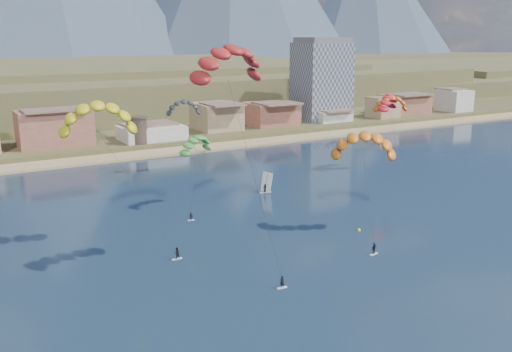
# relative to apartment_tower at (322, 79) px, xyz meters

# --- Properties ---
(ground) EXTENTS (2400.00, 2400.00, 0.00)m
(ground) POSITION_rel_apartment_tower_xyz_m (-85.00, -128.00, -17.82)
(ground) COLOR #0E1B32
(ground) RESTS_ON ground
(beach) EXTENTS (2200.00, 12.00, 0.90)m
(beach) POSITION_rel_apartment_tower_xyz_m (-85.00, -22.00, -17.57)
(beach) COLOR tan
(beach) RESTS_ON ground
(foothills) EXTENTS (940.00, 210.00, 18.00)m
(foothills) POSITION_rel_apartment_tower_xyz_m (-62.61, 104.47, -8.74)
(foothills) COLOR brown
(foothills) RESTS_ON ground
(apartment_tower) EXTENTS (20.00, 16.00, 32.00)m
(apartment_tower) POSITION_rel_apartment_tower_xyz_m (0.00, 0.00, 0.00)
(apartment_tower) COLOR gray
(apartment_tower) RESTS_ON ground
(watchtower) EXTENTS (5.82, 5.82, 8.60)m
(watchtower) POSITION_rel_apartment_tower_xyz_m (-80.00, -14.00, -11.45)
(watchtower) COLOR #47382D
(watchtower) RESTS_ON ground
(kitesurfer_red) EXTENTS (13.64, 15.87, 35.47)m
(kitesurfer_red) POSITION_rel_apartment_tower_xyz_m (-97.43, -109.47, 14.38)
(kitesurfer_red) COLOR silver
(kitesurfer_red) RESTS_ON ground
(kitesurfer_yellow) EXTENTS (15.87, 16.97, 27.62)m
(kitesurfer_yellow) POSITION_rel_apartment_tower_xyz_m (-111.93, -90.53, 5.03)
(kitesurfer_yellow) COLOR silver
(kitesurfer_yellow) RESTS_ON ground
(kitesurfer_orange) EXTENTS (14.17, 17.62, 21.55)m
(kitesurfer_orange) POSITION_rel_apartment_tower_xyz_m (-68.10, -106.09, -1.11)
(kitesurfer_orange) COLOR silver
(kitesurfer_orange) RESTS_ON ground
(kitesurfer_green) EXTENTS (10.50, 12.14, 16.94)m
(kitesurfer_green) POSITION_rel_apartment_tower_xyz_m (-88.93, -77.91, -4.03)
(kitesurfer_green) COLOR silver
(kitesurfer_green) RESTS_ON ground
(distant_kite_dark) EXTENTS (9.77, 6.73, 20.64)m
(distant_kite_dark) POSITION_rel_apartment_tower_xyz_m (-79.22, -48.63, -0.08)
(distant_kite_dark) COLOR #262626
(distant_kite_dark) RESTS_ON ground
(distant_kite_orange) EXTENTS (10.29, 7.50, 21.39)m
(distant_kite_orange) POSITION_rel_apartment_tower_xyz_m (-31.12, -72.84, 0.61)
(distant_kite_orange) COLOR #262626
(distant_kite_orange) RESTS_ON ground
(distant_kite_red) EXTENTS (10.30, 8.46, 21.69)m
(distant_kite_red) POSITION_rel_apartment_tower_xyz_m (-31.10, -71.74, 0.87)
(distant_kite_red) COLOR #262626
(distant_kite_red) RESTS_ON ground
(windsurfer) EXTENTS (2.73, 3.01, 4.68)m
(windsurfer) POSITION_rel_apartment_tower_xyz_m (-70.92, -76.00, -16.33)
(windsurfer) COLOR silver
(windsurfer) RESTS_ON ground
(buoy) EXTENTS (0.61, 0.61, 0.61)m
(buoy) POSITION_rel_apartment_tower_xyz_m (-69.36, -107.23, -17.71)
(buoy) COLOR yellow
(buoy) RESTS_ON ground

